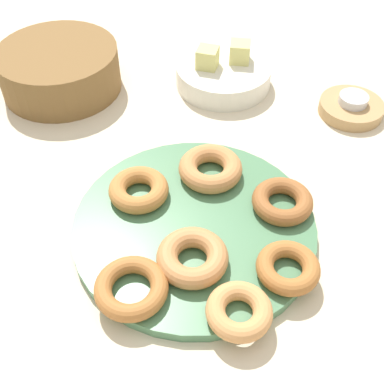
{
  "coord_description": "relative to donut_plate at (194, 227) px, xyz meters",
  "views": [
    {
      "loc": [
        -0.05,
        -0.43,
        0.53
      ],
      "look_at": [
        0.0,
        0.03,
        0.05
      ],
      "focal_mm": 45.94,
      "sensor_mm": 36.0,
      "label": 1
    }
  ],
  "objects": [
    {
      "name": "ground_plane",
      "position": [
        0.0,
        0.0,
        -0.01
      ],
      "size": [
        2.4,
        2.4,
        0.0
      ],
      "primitive_type": "plane",
      "color": "beige"
    },
    {
      "name": "donut_plate",
      "position": [
        0.0,
        0.0,
        0.0
      ],
      "size": [
        0.33,
        0.33,
        0.02
      ],
      "primitive_type": "cylinder",
      "color": "#4C7F56",
      "rests_on": "ground_plane"
    },
    {
      "name": "donut_0",
      "position": [
        0.04,
        -0.15,
        0.02
      ],
      "size": [
        0.1,
        0.1,
        0.02
      ],
      "primitive_type": "torus",
      "rotation": [
        0.0,
        0.0,
        4.28
      ],
      "color": "tan",
      "rests_on": "donut_plate"
    },
    {
      "name": "donut_1",
      "position": [
        -0.09,
        -0.1,
        0.02
      ],
      "size": [
        0.13,
        0.13,
        0.02
      ],
      "primitive_type": "torus",
      "rotation": [
        0.0,
        0.0,
        5.68
      ],
      "color": "#AD6B33",
      "rests_on": "donut_plate"
    },
    {
      "name": "donut_2",
      "position": [
        0.03,
        0.09,
        0.02
      ],
      "size": [
        0.11,
        0.11,
        0.03
      ],
      "primitive_type": "torus",
      "rotation": [
        0.0,
        0.0,
        1.8
      ],
      "color": "#C6844C",
      "rests_on": "donut_plate"
    },
    {
      "name": "donut_3",
      "position": [
        -0.01,
        -0.07,
        0.02
      ],
      "size": [
        0.12,
        0.12,
        0.03
      ],
      "primitive_type": "torus",
      "rotation": [
        0.0,
        0.0,
        5.11
      ],
      "color": "#C6844C",
      "rests_on": "donut_plate"
    },
    {
      "name": "donut_4",
      "position": [
        0.12,
        0.02,
        0.02
      ],
      "size": [
        0.11,
        0.11,
        0.02
      ],
      "primitive_type": "torus",
      "rotation": [
        0.0,
        0.0,
        3.62
      ],
      "color": "#995B2D",
      "rests_on": "donut_plate"
    },
    {
      "name": "donut_5",
      "position": [
        -0.07,
        0.06,
        0.02
      ],
      "size": [
        0.12,
        0.12,
        0.03
      ],
      "primitive_type": "torus",
      "rotation": [
        0.0,
        0.0,
        5.25
      ],
      "color": "#BC7A3D",
      "rests_on": "donut_plate"
    },
    {
      "name": "donut_6",
      "position": [
        0.11,
        -0.09,
        0.02
      ],
      "size": [
        0.08,
        0.08,
        0.02
      ],
      "primitive_type": "torus",
      "rotation": [
        0.0,
        0.0,
        3.11
      ],
      "color": "#AD6B33",
      "rests_on": "donut_plate"
    },
    {
      "name": "candle_holder",
      "position": [
        0.3,
        0.24,
        0.0
      ],
      "size": [
        0.11,
        0.11,
        0.02
      ],
      "primitive_type": "cylinder",
      "color": "tan",
      "rests_on": "ground_plane"
    },
    {
      "name": "tealight",
      "position": [
        0.3,
        0.24,
        0.02
      ],
      "size": [
        0.05,
        0.05,
        0.01
      ],
      "primitive_type": "cylinder",
      "color": "silver",
      "rests_on": "candle_holder"
    },
    {
      "name": "basket",
      "position": [
        -0.21,
        0.37,
        0.03
      ],
      "size": [
        0.31,
        0.31,
        0.08
      ],
      "primitive_type": "cylinder",
      "rotation": [
        0.0,
        0.0,
        0.75
      ],
      "color": "brown",
      "rests_on": "ground_plane"
    },
    {
      "name": "fruit_bowl",
      "position": [
        0.09,
        0.35,
        0.01
      ],
      "size": [
        0.17,
        0.17,
        0.04
      ],
      "primitive_type": "cylinder",
      "color": "silver",
      "rests_on": "ground_plane"
    },
    {
      "name": "melon_chunk_left",
      "position": [
        0.06,
        0.35,
        0.05
      ],
      "size": [
        0.05,
        0.05,
        0.04
      ],
      "primitive_type": "cube",
      "rotation": [
        0.0,
        0.0,
        -0.37
      ],
      "color": "#DBD67A",
      "rests_on": "fruit_bowl"
    },
    {
      "name": "melon_chunk_right",
      "position": [
        0.12,
        0.36,
        0.05
      ],
      "size": [
        0.04,
        0.04,
        0.04
      ],
      "primitive_type": "cube",
      "rotation": [
        0.0,
        0.0,
        -0.23
      ],
      "color": "#DBD67A",
      "rests_on": "fruit_bowl"
    }
  ]
}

